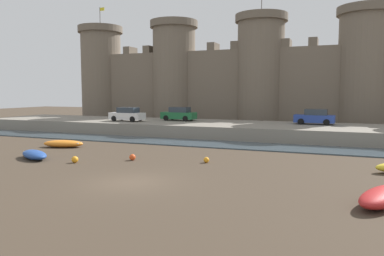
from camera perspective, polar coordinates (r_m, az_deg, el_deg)
name	(u,v)px	position (r m, az deg, el deg)	size (l,w,h in m)	color
ground_plane	(130,183)	(20.38, -9.37, -8.20)	(160.00, 160.00, 0.00)	#423528
water_channel	(218,144)	(34.20, 3.96, -2.48)	(80.00, 4.50, 0.10)	#3D4C56
quay_road	(238,130)	(41.04, 7.03, -0.27)	(63.58, 10.00, 1.37)	gray
castle	(260,76)	(52.28, 10.38, 7.75)	(58.59, 7.00, 18.15)	#706354
rowboat_foreground_left	(63,143)	(34.43, -19.01, -2.24)	(3.78, 2.28, 0.63)	orange
rowboat_foreground_centre	(384,196)	(18.10, 27.28, -9.20)	(3.00, 4.15, 0.77)	red
rowboat_near_channel_right	(34,154)	(29.23, -22.89, -3.73)	(3.60, 2.80, 0.62)	#234793
mooring_buoy_near_channel	(75,160)	(26.71, -17.41, -4.61)	(0.45, 0.45, 0.45)	orange
mooring_buoy_near_shore	(206,160)	(25.54, 2.20, -4.88)	(0.39, 0.39, 0.39)	orange
mooring_buoy_mid_mud	(132,157)	(26.74, -9.07, -4.42)	(0.44, 0.44, 0.44)	#E04C1E
car_quay_centre_west	(315,117)	(41.59, 18.21, 1.60)	(4.16, 2.00, 1.62)	#263F99
car_quay_west	(127,115)	(44.55, -9.82, 2.04)	(4.16, 2.00, 1.62)	silver
car_quay_centre_east	(179,114)	(44.83, -2.00, 2.14)	(4.16, 2.00, 1.62)	#1E6638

